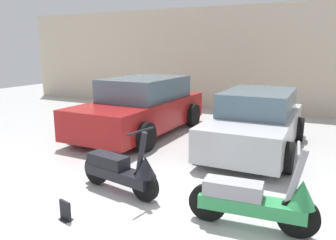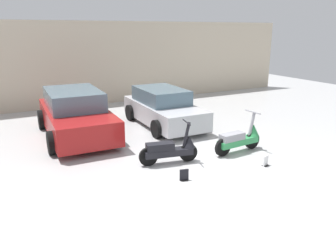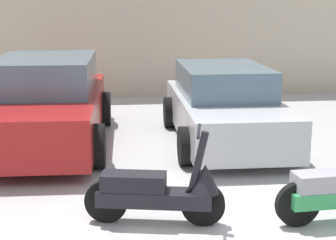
# 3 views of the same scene
# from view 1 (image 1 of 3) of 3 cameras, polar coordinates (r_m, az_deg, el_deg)

# --- Properties ---
(ground_plane) EXTENTS (28.00, 28.00, 0.00)m
(ground_plane) POSITION_cam_1_polar(r_m,az_deg,el_deg) (4.16, -9.26, -18.76)
(ground_plane) COLOR #B2B2B2
(wall_back) EXTENTS (19.60, 0.12, 3.57)m
(wall_back) POSITION_cam_1_polar(r_m,az_deg,el_deg) (11.52, 15.37, 10.11)
(wall_back) COLOR beige
(wall_back) RESTS_ON ground_plane
(scooter_front_left) EXTENTS (1.48, 0.61, 1.04)m
(scooter_front_left) POSITION_cam_1_polar(r_m,az_deg,el_deg) (4.98, -8.06, -8.58)
(scooter_front_left) COLOR black
(scooter_front_left) RESTS_ON ground_plane
(scooter_front_right) EXTENTS (1.55, 0.56, 1.08)m
(scooter_front_right) POSITION_cam_1_polar(r_m,az_deg,el_deg) (4.13, 15.30, -13.23)
(scooter_front_right) COLOR black
(scooter_front_right) RESTS_ON ground_plane
(car_rear_left) EXTENTS (2.10, 4.21, 1.41)m
(car_rear_left) POSITION_cam_1_polar(r_m,az_deg,el_deg) (8.45, -4.56, 2.31)
(car_rear_left) COLOR maroon
(car_rear_left) RESTS_ON ground_plane
(car_rear_center) EXTENTS (1.82, 3.72, 1.26)m
(car_rear_center) POSITION_cam_1_polar(r_m,az_deg,el_deg) (7.29, 15.07, -0.28)
(car_rear_center) COLOR #B7B7BC
(car_rear_center) RESTS_ON ground_plane
(placard_near_left_scooter) EXTENTS (0.20, 0.15, 0.26)m
(placard_near_left_scooter) POSITION_cam_1_polar(r_m,az_deg,el_deg) (4.50, -17.44, -14.98)
(placard_near_left_scooter) COLOR black
(placard_near_left_scooter) RESTS_ON ground_plane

